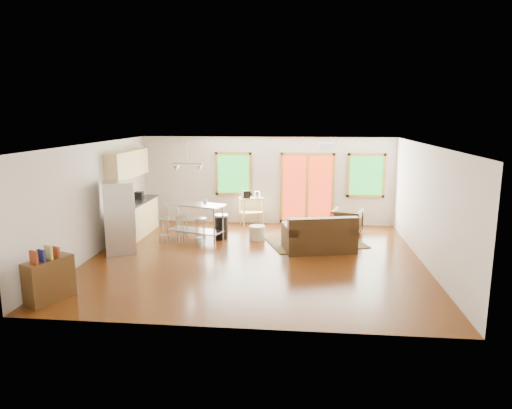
# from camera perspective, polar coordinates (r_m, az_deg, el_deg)

# --- Properties ---
(floor) EXTENTS (7.50, 7.00, 0.02)m
(floor) POSITION_cam_1_polar(r_m,az_deg,el_deg) (10.53, -0.17, -6.79)
(floor) COLOR #3B1B08
(floor) RESTS_ON ground
(ceiling) EXTENTS (7.50, 7.00, 0.02)m
(ceiling) POSITION_cam_1_polar(r_m,az_deg,el_deg) (10.03, -0.17, 7.59)
(ceiling) COLOR silver
(ceiling) RESTS_ON ground
(back_wall) EXTENTS (7.50, 0.02, 2.60)m
(back_wall) POSITION_cam_1_polar(r_m,az_deg,el_deg) (13.65, 1.37, 3.00)
(back_wall) COLOR beige
(back_wall) RESTS_ON ground
(left_wall) EXTENTS (0.02, 7.00, 2.60)m
(left_wall) POSITION_cam_1_polar(r_m,az_deg,el_deg) (11.23, -19.63, 0.58)
(left_wall) COLOR beige
(left_wall) RESTS_ON ground
(right_wall) EXTENTS (0.02, 7.00, 2.60)m
(right_wall) POSITION_cam_1_polar(r_m,az_deg,el_deg) (10.50, 20.69, -0.18)
(right_wall) COLOR beige
(right_wall) RESTS_ON ground
(front_wall) EXTENTS (7.50, 0.02, 2.60)m
(front_wall) POSITION_cam_1_polar(r_m,az_deg,el_deg) (6.81, -3.26, -5.33)
(front_wall) COLOR beige
(front_wall) RESTS_ON ground
(window_left) EXTENTS (1.10, 0.05, 1.30)m
(window_left) POSITION_cam_1_polar(r_m,az_deg,el_deg) (13.69, -2.83, 3.86)
(window_left) COLOR #165B1C
(window_left) RESTS_ON back_wall
(french_doors) EXTENTS (1.60, 0.05, 2.10)m
(french_doors) POSITION_cam_1_polar(r_m,az_deg,el_deg) (13.59, 6.40, 2.05)
(french_doors) COLOR red
(french_doors) RESTS_ON back_wall
(window_right) EXTENTS (1.10, 0.05, 1.30)m
(window_right) POSITION_cam_1_polar(r_m,az_deg,el_deg) (13.66, 13.60, 3.54)
(window_right) COLOR #165B1C
(window_right) RESTS_ON back_wall
(rug) EXTENTS (2.80, 2.47, 0.02)m
(rug) POSITION_cam_1_polar(r_m,az_deg,el_deg) (11.97, 7.21, -4.55)
(rug) COLOR #3F5B37
(rug) RESTS_ON floor
(loveseat) EXTENTS (1.84, 1.31, 0.89)m
(loveseat) POSITION_cam_1_polar(r_m,az_deg,el_deg) (11.10, 7.89, -4.01)
(loveseat) COLOR black
(loveseat) RESTS_ON floor
(coffee_table) EXTENTS (1.15, 0.79, 0.43)m
(coffee_table) POSITION_cam_1_polar(r_m,az_deg,el_deg) (12.26, 9.99, -2.53)
(coffee_table) COLOR #3B2510
(coffee_table) RESTS_ON floor
(armchair) EXTENTS (0.94, 0.91, 0.79)m
(armchair) POSITION_cam_1_polar(r_m,az_deg,el_deg) (12.72, 11.31, -1.97)
(armchair) COLOR black
(armchair) RESTS_ON floor
(ottoman) EXTENTS (0.62, 0.62, 0.41)m
(ottoman) POSITION_cam_1_polar(r_m,az_deg,el_deg) (12.58, 5.70, -2.83)
(ottoman) COLOR black
(ottoman) RESTS_ON floor
(pouf) EXTENTS (0.52, 0.52, 0.37)m
(pouf) POSITION_cam_1_polar(r_m,az_deg,el_deg) (12.02, 0.14, -3.55)
(pouf) COLOR beige
(pouf) RESTS_ON floor
(vase) EXTENTS (0.20, 0.21, 0.28)m
(vase) POSITION_cam_1_polar(r_m,az_deg,el_deg) (12.20, 9.52, -1.95)
(vase) COLOR silver
(vase) RESTS_ON coffee_table
(book) EXTENTS (0.24, 0.07, 0.32)m
(book) POSITION_cam_1_polar(r_m,az_deg,el_deg) (12.18, 11.61, -1.77)
(book) COLOR maroon
(book) RESTS_ON coffee_table
(cabinets) EXTENTS (0.64, 2.24, 2.30)m
(cabinets) POSITION_cam_1_polar(r_m,az_deg,el_deg) (12.72, -15.16, 0.31)
(cabinets) COLOR #D3B972
(cabinets) RESTS_ON floor
(refrigerator) EXTENTS (0.89, 0.88, 1.70)m
(refrigerator) POSITION_cam_1_polar(r_m,az_deg,el_deg) (11.27, -16.70, -1.54)
(refrigerator) COLOR #B7BABC
(refrigerator) RESTS_ON floor
(island) EXTENTS (1.65, 1.06, 0.97)m
(island) POSITION_cam_1_polar(r_m,az_deg,el_deg) (11.98, -7.63, -1.32)
(island) COLOR #B7BABC
(island) RESTS_ON floor
(cup) EXTENTS (0.12, 0.10, 0.12)m
(cup) POSITION_cam_1_polar(r_m,az_deg,el_deg) (12.06, -6.39, 0.46)
(cup) COLOR silver
(cup) RESTS_ON island
(bar_stool_a) EXTENTS (0.37, 0.37, 0.64)m
(bar_stool_a) POSITION_cam_1_polar(r_m,az_deg,el_deg) (11.91, -11.45, -2.47)
(bar_stool_a) COLOR #B7BABC
(bar_stool_a) RESTS_ON floor
(bar_stool_b) EXTENTS (0.41, 0.41, 0.71)m
(bar_stool_b) POSITION_cam_1_polar(r_m,az_deg,el_deg) (11.86, -9.27, -2.19)
(bar_stool_b) COLOR #B7BABC
(bar_stool_b) RESTS_ON floor
(bar_stool_c) EXTENTS (0.34, 0.34, 0.70)m
(bar_stool_c) POSITION_cam_1_polar(r_m,az_deg,el_deg) (11.49, -6.99, -2.59)
(bar_stool_c) COLOR #B7BABC
(bar_stool_c) RESTS_ON floor
(trash_can) EXTENTS (0.43, 0.43, 0.65)m
(trash_can) POSITION_cam_1_polar(r_m,az_deg,el_deg) (12.12, -4.34, -2.75)
(trash_can) COLOR black
(trash_can) RESTS_ON floor
(kitchen_cart) EXTENTS (0.81, 0.69, 1.05)m
(kitchen_cart) POSITION_cam_1_polar(r_m,az_deg,el_deg) (13.47, -0.63, 0.39)
(kitchen_cart) COLOR #D3B972
(kitchen_cart) RESTS_ON floor
(bookshelf) EXTENTS (0.64, 0.92, 1.01)m
(bookshelf) POSITION_cam_1_polar(r_m,az_deg,el_deg) (8.90, -24.44, -8.47)
(bookshelf) COLOR #3B2510
(bookshelf) RESTS_ON floor
(ceiling_flush) EXTENTS (0.35, 0.35, 0.12)m
(ceiling_flush) POSITION_cam_1_polar(r_m,az_deg,el_deg) (10.60, 8.87, 7.22)
(ceiling_flush) COLOR white
(ceiling_flush) RESTS_ON ceiling
(pendant_light) EXTENTS (0.80, 0.18, 0.79)m
(pendant_light) POSITION_cam_1_polar(r_m,az_deg,el_deg) (11.91, -8.57, 4.59)
(pendant_light) COLOR gray
(pendant_light) RESTS_ON ceiling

